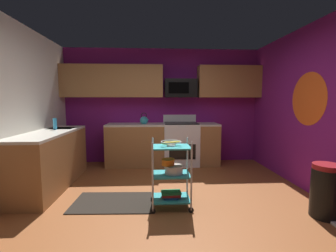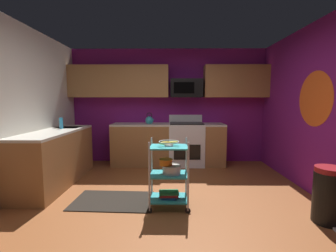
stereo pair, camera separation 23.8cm
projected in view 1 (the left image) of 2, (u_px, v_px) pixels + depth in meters
floor at (168, 207)px, 3.20m from camera, size 4.40×4.80×0.04m
wall_back at (162, 106)px, 5.48m from camera, size 4.52×0.06×2.60m
wall_right at (332, 110)px, 3.19m from camera, size 0.06×4.80×2.60m
wall_flower_decal at (308, 99)px, 3.64m from camera, size 0.00×0.83×0.83m
counter_run at (121, 150)px, 4.63m from camera, size 3.43×2.53×0.92m
oven_range at (181, 143)px, 5.26m from camera, size 0.76×0.65×1.10m
upper_cabinets at (158, 81)px, 5.22m from camera, size 4.40×0.33×0.70m
microwave at (181, 88)px, 5.24m from camera, size 0.70×0.39×0.40m
rolling_cart at (171, 174)px, 3.12m from camera, size 0.56×0.39×0.91m
fruit_bowl at (171, 143)px, 3.07m from camera, size 0.27×0.27×0.07m
mixing_bowl_large at (174, 169)px, 3.11m from camera, size 0.25×0.25×0.11m
mixing_bowl_small at (168, 162)px, 3.10m from camera, size 0.18×0.18×0.08m
book_stack at (171, 194)px, 3.15m from camera, size 0.27×0.20×0.09m
kettle at (144, 120)px, 5.16m from camera, size 0.21×0.18×0.26m
dish_soap_bottle at (55, 124)px, 4.10m from camera, size 0.06×0.06×0.20m
trash_can at (326, 191)px, 2.86m from camera, size 0.34×0.42×0.66m
floor_rug at (113, 202)px, 3.29m from camera, size 1.13×0.75×0.01m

